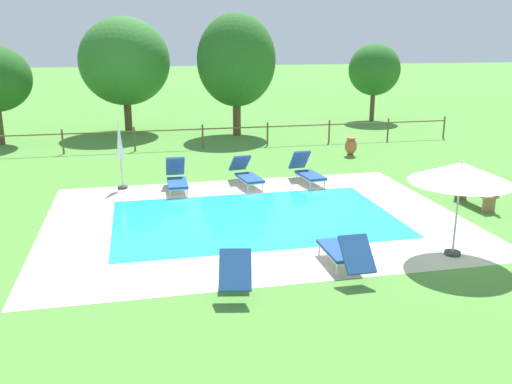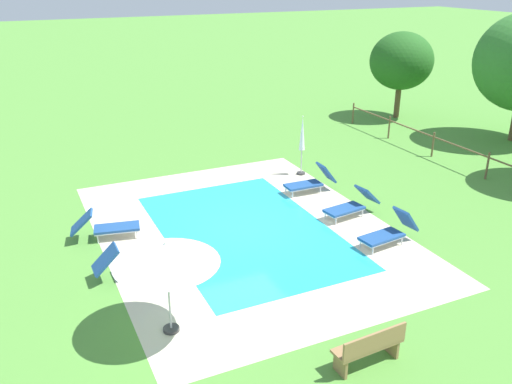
{
  "view_description": "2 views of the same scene",
  "coord_description": "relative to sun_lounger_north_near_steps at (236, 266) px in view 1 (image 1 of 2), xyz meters",
  "views": [
    {
      "loc": [
        -2.98,
        -13.71,
        4.75
      ],
      "look_at": [
        0.15,
        0.5,
        0.6
      ],
      "focal_mm": 38.4,
      "sensor_mm": 36.0,
      "label": 1
    },
    {
      "loc": [
        13.48,
        -5.89,
        7.31
      ],
      "look_at": [
        -1.52,
        1.06,
        0.5
      ],
      "focal_mm": 38.07,
      "sensor_mm": 36.0,
      "label": 2
    }
  ],
  "objects": [
    {
      "name": "patio_umbrella_open_foreground",
      "position": [
        5.04,
        0.42,
        1.53
      ],
      "size": [
        2.24,
        2.24,
        2.18
      ],
      "color": "#383838",
      "rests_on": "ground"
    },
    {
      "name": "ground_plane",
      "position": [
        1.22,
        3.87,
        -0.38
      ],
      "size": [
        160.0,
        160.0,
        0.0
      ],
      "primitive_type": "plane",
      "color": "#518E38"
    },
    {
      "name": "patio_umbrella_closed_row_west",
      "position": [
        -2.31,
        7.77,
        1.04
      ],
      "size": [
        0.32,
        0.32,
        2.31
      ],
      "color": "#383838",
      "rests_on": "ground"
    },
    {
      "name": "pool_coping_rim",
      "position": [
        1.22,
        3.87,
        -0.37
      ],
      "size": [
        7.98,
        5.24,
        0.01
      ],
      "color": "beige",
      "rests_on": "ground"
    },
    {
      "name": "perimeter_fence",
      "position": [
        2.52,
        13.81,
        0.3
      ],
      "size": [
        20.54,
        0.08,
        1.05
      ],
      "color": "brown",
      "rests_on": "ground"
    },
    {
      "name": "sun_lounger_north_mid",
      "position": [
        1.7,
        7.32,
        0.0
      ],
      "size": [
        0.87,
        2.0,
        0.92
      ],
      "color": "navy",
      "rests_on": "ground"
    },
    {
      "name": "sun_lounger_north_far",
      "position": [
        3.76,
        7.21,
        0.01
      ],
      "size": [
        0.82,
        1.9,
        1.0
      ],
      "color": "navy",
      "rests_on": "ground"
    },
    {
      "name": "sun_lounger_north_end",
      "position": [
        2.35,
        0.22,
        0.0
      ],
      "size": [
        0.6,
        1.94,
        0.92
      ],
      "color": "navy",
      "rests_on": "ground"
    },
    {
      "name": "wooden_bench_lawn_side",
      "position": [
        7.77,
        3.65,
        0.08
      ],
      "size": [
        0.52,
        1.52,
        0.87
      ],
      "color": "#937047",
      "rests_on": "ground"
    },
    {
      "name": "terracotta_urn_near_fence",
      "position": [
        6.78,
        10.86,
        0.03
      ],
      "size": [
        0.49,
        0.49,
        0.77
      ],
      "color": "#B7663D",
      "rests_on": "ground"
    },
    {
      "name": "sun_lounger_north_near_steps",
      "position": [
        0.0,
        0.0,
        0.0
      ],
      "size": [
        0.97,
        2.02,
        0.91
      ],
      "color": "navy",
      "rests_on": "ground"
    },
    {
      "name": "pool_deck_paving",
      "position": [
        1.22,
        3.87,
        -0.38
      ],
      "size": [
        11.07,
        8.33,
        0.01
      ],
      "primitive_type": "cube",
      "color": "beige",
      "rests_on": "ground"
    },
    {
      "name": "swimming_pool_water",
      "position": [
        1.22,
        3.87,
        -0.38
      ],
      "size": [
        7.5,
        4.76,
        0.01
      ],
      "primitive_type": "cube",
      "color": "#23A8C1",
      "rests_on": "ground"
    },
    {
      "name": "tree_centre",
      "position": [
        11.69,
        19.84,
        2.53
      ],
      "size": [
        2.92,
        2.92,
        4.38
      ],
      "color": "brown",
      "rests_on": "ground"
    },
    {
      "name": "sun_lounger_south_near_corner",
      "position": [
        -0.6,
        7.16,
        0.01
      ],
      "size": [
        0.63,
        1.86,
        1.0
      ],
      "color": "navy",
      "rests_on": "ground"
    },
    {
      "name": "tree_west_mid",
      "position": [
        -2.14,
        18.82,
        3.16
      ],
      "size": [
        4.48,
        4.48,
        5.71
      ],
      "color": "brown",
      "rests_on": "ground"
    },
    {
      "name": "tree_far_west",
      "position": [
        3.13,
        16.79,
        3.25
      ],
      "size": [
        3.8,
        3.8,
        5.85
      ],
      "color": "brown",
      "rests_on": "ground"
    }
  ]
}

